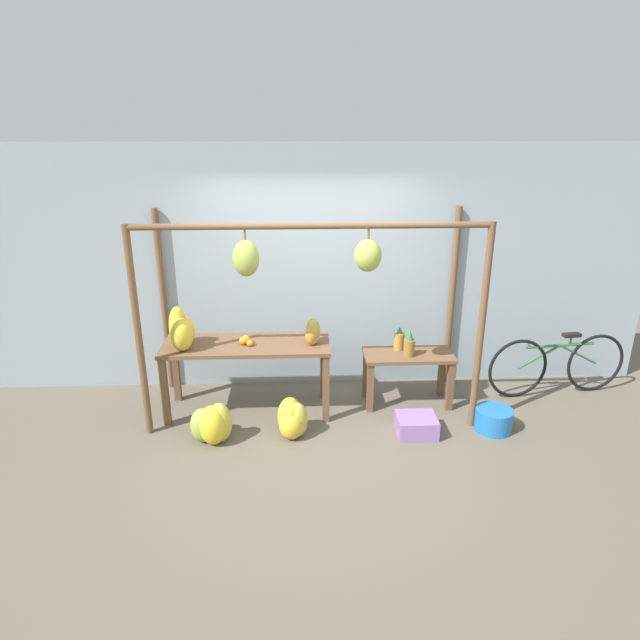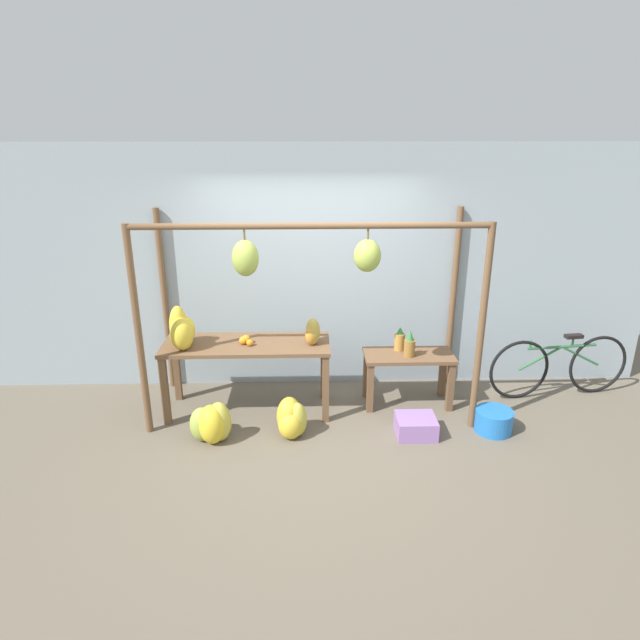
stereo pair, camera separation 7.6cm
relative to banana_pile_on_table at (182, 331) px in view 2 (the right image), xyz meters
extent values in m
plane|color=#665B4C|center=(1.34, -0.68, -0.97)|extent=(20.00, 20.00, 0.00)
cube|color=#99A8B2|center=(1.34, 0.79, 0.43)|extent=(8.00, 0.08, 2.80)
cylinder|color=brown|center=(-0.33, -0.35, 0.10)|extent=(0.07, 0.07, 2.13)
cylinder|color=brown|center=(3.00, -0.35, 0.10)|extent=(0.07, 0.07, 2.13)
cylinder|color=brown|center=(-0.33, 0.70, 0.10)|extent=(0.07, 0.07, 2.13)
cylinder|color=brown|center=(3.00, 0.70, 0.10)|extent=(0.07, 0.07, 2.13)
cylinder|color=brown|center=(1.34, -0.35, 1.13)|extent=(3.33, 0.06, 0.06)
cylinder|color=brown|center=(0.73, -0.35, 1.05)|extent=(0.02, 0.02, 0.09)
ellipsoid|color=#9EB247|center=(0.73, -0.35, 0.84)|extent=(0.25, 0.22, 0.34)
cylinder|color=brown|center=(1.86, -0.35, 1.05)|extent=(0.02, 0.02, 0.10)
ellipsoid|color=#9EB247|center=(1.86, -0.35, 0.85)|extent=(0.26, 0.23, 0.31)
cube|color=brown|center=(0.65, 0.08, -0.20)|extent=(1.76, 0.65, 0.04)
cube|color=brown|center=(-0.18, -0.20, -0.59)|extent=(0.07, 0.07, 0.75)
cube|color=brown|center=(1.48, -0.20, -0.59)|extent=(0.07, 0.07, 0.75)
cube|color=brown|center=(-0.18, 0.35, -0.59)|extent=(0.07, 0.07, 0.75)
cube|color=brown|center=(1.48, 0.35, -0.59)|extent=(0.07, 0.07, 0.75)
cube|color=brown|center=(2.41, 0.17, -0.39)|extent=(0.98, 0.46, 0.04)
cube|color=brown|center=(1.97, -0.01, -0.69)|extent=(0.07, 0.07, 0.56)
cube|color=brown|center=(2.85, -0.01, -0.69)|extent=(0.07, 0.07, 0.56)
cube|color=brown|center=(1.97, 0.35, -0.69)|extent=(0.07, 0.07, 0.56)
cube|color=brown|center=(2.85, 0.35, -0.69)|extent=(0.07, 0.07, 0.56)
ellipsoid|color=gold|center=(0.00, 0.01, -0.02)|extent=(0.28, 0.28, 0.31)
ellipsoid|color=yellow|center=(0.01, 0.09, -0.02)|extent=(0.29, 0.27, 0.30)
ellipsoid|color=gold|center=(-0.03, 0.02, 0.04)|extent=(0.21, 0.23, 0.44)
ellipsoid|color=gold|center=(0.02, -0.09, 0.00)|extent=(0.24, 0.26, 0.34)
sphere|color=orange|center=(0.65, 0.06, -0.14)|extent=(0.07, 0.07, 0.07)
sphere|color=orange|center=(0.65, 0.07, -0.14)|extent=(0.08, 0.08, 0.08)
sphere|color=orange|center=(0.62, 0.04, -0.13)|extent=(0.08, 0.08, 0.08)
sphere|color=orange|center=(0.70, -0.01, -0.14)|extent=(0.07, 0.07, 0.07)
sphere|color=orange|center=(0.63, 0.06, -0.14)|extent=(0.08, 0.08, 0.08)
sphere|color=orange|center=(0.65, 0.06, -0.13)|extent=(0.09, 0.09, 0.09)
sphere|color=orange|center=(0.67, 0.06, -0.14)|extent=(0.07, 0.07, 0.07)
cylinder|color=#B27F38|center=(2.33, 0.29, -0.27)|extent=(0.12, 0.12, 0.19)
cone|color=#337538|center=(2.33, 0.29, -0.13)|extent=(0.08, 0.08, 0.08)
cylinder|color=olive|center=(2.40, 0.12, -0.27)|extent=(0.12, 0.12, 0.18)
cone|color=#337538|center=(2.40, 0.12, -0.12)|extent=(0.08, 0.08, 0.12)
ellipsoid|color=gold|center=(0.42, -0.55, -0.76)|extent=(0.25, 0.22, 0.42)
ellipsoid|color=#9EB247|center=(0.31, -0.44, -0.82)|extent=(0.32, 0.32, 0.29)
ellipsoid|color=#9EB247|center=(0.25, -0.54, -0.79)|extent=(0.27, 0.25, 0.36)
ellipsoid|color=yellow|center=(0.35, -0.58, -0.76)|extent=(0.38, 0.39, 0.41)
ellipsoid|color=gold|center=(1.19, -0.49, -0.78)|extent=(0.24, 0.23, 0.37)
ellipsoid|color=gold|center=(1.11, -0.44, -0.76)|extent=(0.29, 0.32, 0.41)
ellipsoid|color=gold|center=(1.12, -0.53, -0.82)|extent=(0.25, 0.23, 0.29)
cube|color=#9970B7|center=(2.39, -0.50, -0.87)|extent=(0.40, 0.35, 0.20)
cylinder|color=blue|center=(3.20, -0.45, -0.85)|extent=(0.38, 0.38, 0.23)
torus|color=black|center=(4.67, 0.37, -0.61)|extent=(0.71, 0.12, 0.71)
torus|color=black|center=(3.70, 0.25, -0.61)|extent=(0.71, 0.12, 0.71)
cylinder|color=#337042|center=(4.18, 0.31, -0.36)|extent=(0.83, 0.13, 0.03)
cylinder|color=#337042|center=(4.42, 0.34, -0.49)|extent=(0.50, 0.09, 0.28)
cylinder|color=#337042|center=(3.94, 0.28, -0.49)|extent=(0.50, 0.09, 0.28)
cylinder|color=#337042|center=(4.30, 0.33, -0.31)|extent=(0.02, 0.02, 0.10)
cube|color=black|center=(4.30, 0.33, -0.24)|extent=(0.21, 0.10, 0.04)
cylinder|color=#337042|center=(3.80, 0.27, -0.31)|extent=(0.02, 0.02, 0.10)
ellipsoid|color=#B2993D|center=(1.36, 0.03, -0.03)|extent=(0.19, 0.21, 0.29)
ellipsoid|color=gold|center=(1.35, 0.01, -0.06)|extent=(0.20, 0.21, 0.23)
camera|label=1|loc=(1.20, -5.19, 1.95)|focal=30.00mm
camera|label=2|loc=(1.28, -5.19, 1.95)|focal=30.00mm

